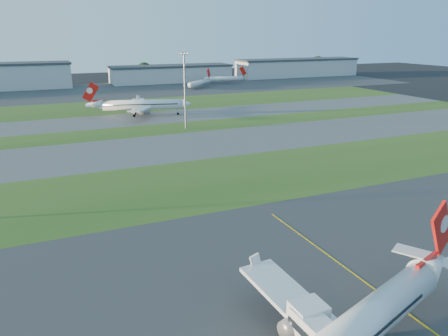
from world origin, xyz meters
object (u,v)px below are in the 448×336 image
airliner_parked (353,334)px  airliner_taxiing (142,105)px  light_mast_centre (185,86)px  mini_jet_near (200,83)px  mini_jet_far (224,79)px

airliner_parked → airliner_taxiing: bearing=65.5°
airliner_parked → light_mast_centre: 117.36m
airliner_parked → airliner_taxiing: size_ratio=0.94×
airliner_parked → light_mast_centre: bearing=60.2°
mini_jet_near → light_mast_centre: bearing=-156.8°
mini_jet_far → mini_jet_near: bearing=-136.7°
mini_jet_far → light_mast_centre: (-68.28, -122.56, 11.53)m
airliner_parked → mini_jet_far: airliner_parked is taller
airliner_taxiing → light_mast_centre: size_ratio=1.48×
mini_jet_far → light_mast_centre: 140.77m
airliner_taxiing → mini_jet_near: bearing=-109.3°
airliner_taxiing → light_mast_centre: bearing=120.2°
airliner_parked → light_mast_centre: (22.21, 114.74, 10.72)m
airliner_taxiing → mini_jet_far: 119.66m
mini_jet_near → light_mast_centre: size_ratio=0.85×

